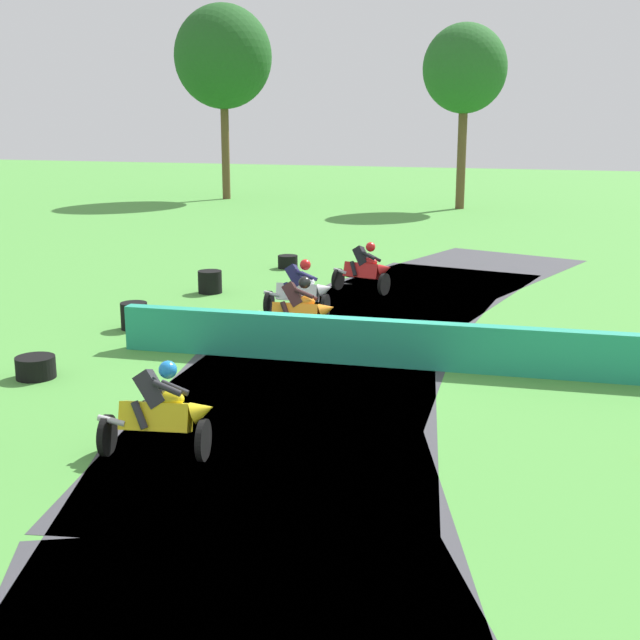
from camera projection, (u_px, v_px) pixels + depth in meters
name	position (u px, v px, depth m)	size (l,w,h in m)	color
ground_plane	(322.00, 361.00, 16.82)	(120.00, 120.00, 0.00)	#4C933D
track_asphalt	(368.00, 364.00, 16.60)	(8.89, 30.10, 0.01)	#3D3D42
safety_barrier	(595.00, 356.00, 15.52)	(0.30, 18.38, 0.90)	#239375
motorcycle_lead_red	(365.00, 269.00, 23.12)	(1.72, 1.08, 1.43)	black
motorcycle_chase_white	(301.00, 290.00, 20.35)	(1.68, 0.80, 1.43)	black
motorcycle_trailing_orange	(299.00, 310.00, 18.33)	(1.68, 0.90, 1.42)	black
motorcycle_fourth_yellow	(161.00, 412.00, 12.10)	(1.67, 0.98, 1.43)	black
tire_stack_near	(288.00, 262.00, 26.74)	(0.62, 0.62, 0.40)	black
tire_stack_mid_a	(210.00, 282.00, 23.08)	(0.64, 0.64, 0.60)	black
tire_stack_mid_b	(134.00, 316.00, 19.25)	(0.60, 0.60, 0.60)	black
tire_stack_far	(36.00, 367.00, 15.72)	(0.72, 0.72, 0.40)	black
tree_far_left	(223.00, 57.00, 46.27)	(5.26, 5.26, 10.39)	brown
tree_far_right	(465.00, 69.00, 41.63)	(4.08, 4.08, 8.93)	brown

